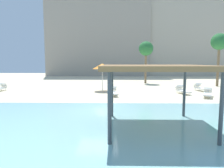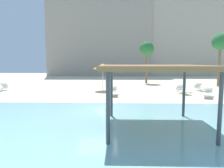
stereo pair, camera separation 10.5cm
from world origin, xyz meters
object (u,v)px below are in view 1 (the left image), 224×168
lounge_chair_1 (0,88)px  shade_pavilion (155,69)px  beach_umbrella_orange_0 (102,66)px  lounge_chair_6 (208,93)px  lounge_chair_4 (201,88)px  palm_tree_0 (146,49)px  lounge_chair_2 (182,90)px  palm_tree_1 (219,43)px  lounge_chair_5 (113,92)px

lounge_chair_1 → shade_pavilion: bearing=52.3°
beach_umbrella_orange_0 → lounge_chair_6: 9.76m
beach_umbrella_orange_0 → lounge_chair_4: 9.91m
palm_tree_0 → lounge_chair_2: bearing=-77.3°
beach_umbrella_orange_0 → palm_tree_0: 9.21m
shade_pavilion → lounge_chair_1: shade_pavilion is taller
lounge_chair_4 → palm_tree_0: size_ratio=0.36×
lounge_chair_1 → palm_tree_1: 24.17m
lounge_chair_2 → lounge_chair_1: bearing=-104.4°
lounge_chair_1 → lounge_chair_6: bearing=83.1°
beach_umbrella_orange_0 → lounge_chair_6: beach_umbrella_orange_0 is taller
beach_umbrella_orange_0 → lounge_chair_2: bearing=-14.2°
lounge_chair_6 → palm_tree_0: 12.19m
lounge_chair_6 → shade_pavilion: bearing=-11.1°
lounge_chair_4 → palm_tree_1: size_ratio=0.32×
lounge_chair_5 → lounge_chair_1: bearing=-108.5°
palm_tree_1 → shade_pavilion: bearing=-123.4°
lounge_chair_5 → lounge_chair_2: bearing=94.6°
lounge_chair_2 → palm_tree_1: palm_tree_1 is taller
lounge_chair_6 → beach_umbrella_orange_0: bearing=-87.6°
shade_pavilion → beach_umbrella_orange_0: (-3.02, 11.59, -0.12)m
lounge_chair_2 → palm_tree_0: palm_tree_0 is taller
lounge_chair_6 → palm_tree_1: palm_tree_1 is taller
lounge_chair_2 → lounge_chair_6: same height
lounge_chair_5 → lounge_chair_6: (7.65, -0.64, 0.00)m
lounge_chair_4 → lounge_chair_5: bearing=-83.5°
lounge_chair_1 → lounge_chair_4: 19.72m
lounge_chair_6 → palm_tree_1: bearing=174.6°
lounge_chair_2 → lounge_chair_6: 2.32m
shade_pavilion → lounge_chair_1: bearing=139.9°
shade_pavilion → palm_tree_0: size_ratio=0.80×
shade_pavilion → palm_tree_1: size_ratio=0.72×
shade_pavilion → lounge_chair_2: size_ratio=2.24×
shade_pavilion → lounge_chair_4: (6.66, 11.46, -2.21)m
beach_umbrella_orange_0 → lounge_chair_4: (9.68, -0.12, -2.09)m
lounge_chair_6 → palm_tree_1: 9.98m
shade_pavilion → palm_tree_1: palm_tree_1 is taller
lounge_chair_4 → palm_tree_0: 9.53m
beach_umbrella_orange_0 → palm_tree_0: palm_tree_0 is taller
lounge_chair_1 → palm_tree_0: (15.33, 7.82, 4.17)m
lounge_chair_4 → beach_umbrella_orange_0: bearing=-103.0°
lounge_chair_1 → palm_tree_0: palm_tree_0 is taller
shade_pavilion → palm_tree_0: 19.07m
lounge_chair_4 → lounge_chair_6: bearing=-26.3°
lounge_chair_1 → lounge_chair_4: bearing=93.8°
lounge_chair_1 → lounge_chair_2: bearing=88.2°
palm_tree_0 → palm_tree_1: palm_tree_1 is taller
lounge_chair_4 → palm_tree_0: palm_tree_0 is taller
lounge_chair_4 → lounge_chair_2: bearing=-65.8°
shade_pavilion → palm_tree_1: bearing=56.6°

